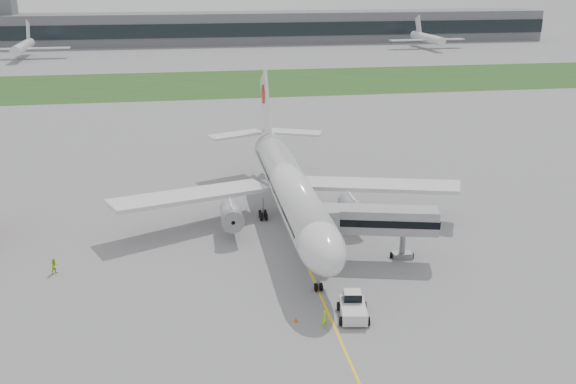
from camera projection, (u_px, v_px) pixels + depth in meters
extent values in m
plane|color=gray|center=(294.00, 237.00, 83.37)|extent=(600.00, 600.00, 0.00)
cube|color=#20471A|center=(226.00, 83.00, 195.14)|extent=(600.00, 50.00, 0.02)
cube|color=slate|center=(208.00, 28.00, 295.30)|extent=(320.00, 22.00, 14.00)
cube|color=black|center=(210.00, 30.00, 285.06)|extent=(320.00, 0.60, 6.00)
cylinder|color=silver|center=(289.00, 186.00, 85.25)|extent=(5.00, 38.00, 5.00)
ellipsoid|color=silver|center=(320.00, 245.00, 67.09)|extent=(5.00, 11.00, 5.00)
cube|color=black|center=(322.00, 241.00, 65.86)|extent=(3.20, 1.54, 1.14)
cone|color=silver|center=(267.00, 139.00, 105.48)|extent=(5.00, 10.53, 6.16)
cube|color=silver|center=(191.00, 195.00, 85.50)|extent=(22.13, 13.52, 1.70)
cube|color=silver|center=(379.00, 185.00, 89.52)|extent=(22.13, 13.52, 1.70)
cylinder|color=#9B9A9F|center=(231.00, 215.00, 82.54)|extent=(2.70, 5.20, 2.70)
cylinder|color=#9B9A9F|center=(352.00, 208.00, 85.01)|extent=(2.70, 5.20, 2.70)
cube|color=silver|center=(266.00, 107.00, 105.20)|extent=(0.45, 10.90, 12.76)
cylinder|color=red|center=(265.00, 94.00, 105.47)|extent=(0.60, 3.20, 3.20)
cube|color=silver|center=(236.00, 135.00, 106.91)|extent=(9.54, 6.34, 0.35)
cube|color=silver|center=(295.00, 132.00, 108.45)|extent=(9.54, 6.34, 0.35)
cylinder|color=gray|center=(319.00, 278.00, 68.89)|extent=(0.24, 0.24, 3.10)
cylinder|color=black|center=(263.00, 215.00, 89.22)|extent=(1.40, 1.10, 1.10)
cylinder|color=black|center=(308.00, 212.00, 90.20)|extent=(1.40, 1.10, 1.10)
cube|color=silver|center=(353.00, 310.00, 63.88)|extent=(3.12, 4.75, 1.18)
cube|color=silver|center=(352.00, 296.00, 64.67)|extent=(1.99, 1.83, 0.98)
cube|color=black|center=(352.00, 295.00, 64.65)|extent=(2.05, 1.89, 0.83)
cylinder|color=black|center=(339.00, 306.00, 65.37)|extent=(0.48, 0.93, 0.88)
cylinder|color=black|center=(365.00, 306.00, 65.39)|extent=(0.48, 0.93, 0.88)
cylinder|color=black|center=(341.00, 321.00, 62.60)|extent=(0.48, 0.93, 0.88)
cylinder|color=black|center=(368.00, 321.00, 62.61)|extent=(0.48, 0.93, 0.88)
cube|color=#999A9C|center=(380.00, 220.00, 75.44)|extent=(13.85, 6.08, 2.90)
cube|color=black|center=(380.00, 220.00, 75.44)|extent=(14.07, 6.22, 0.87)
cube|color=#999A9C|center=(326.00, 221.00, 74.99)|extent=(2.52, 3.29, 3.29)
cylinder|color=gray|center=(403.00, 244.00, 76.73)|extent=(0.68, 0.68, 3.68)
cube|color=gray|center=(402.00, 255.00, 77.22)|extent=(2.58, 1.87, 0.68)
cylinder|color=black|center=(391.00, 255.00, 77.32)|extent=(0.44, 0.73, 0.68)
cylinder|color=black|center=(412.00, 256.00, 77.13)|extent=(0.44, 0.73, 0.68)
cone|color=#E9540C|center=(296.00, 320.00, 63.18)|extent=(0.39, 0.39, 0.54)
cone|color=#E9540C|center=(352.00, 305.00, 65.82)|extent=(0.43, 0.43, 0.59)
imported|color=#96D824|center=(324.00, 319.00, 62.00)|extent=(0.79, 0.66, 1.86)
imported|color=#B6D824|center=(55.00, 266.00, 73.07)|extent=(1.14, 1.11, 1.86)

